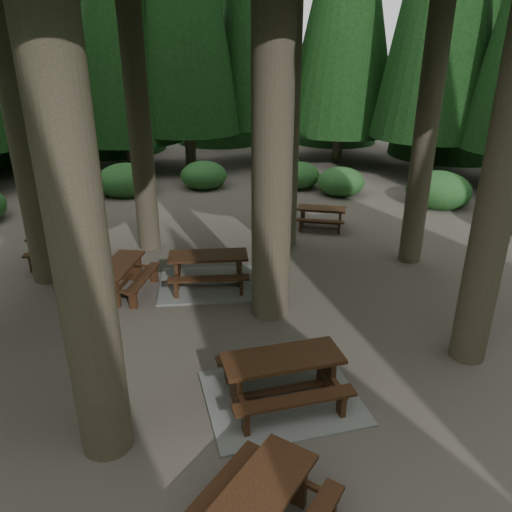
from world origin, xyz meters
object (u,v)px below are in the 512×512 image
object	(u,v)px
picnic_table_a	(282,384)
picnic_table_f	(65,244)
picnic_table_c	(209,274)
picnic_table_d	(321,214)
picnic_table_e	(257,509)
picnic_table_b	(120,274)

from	to	relation	value
picnic_table_a	picnic_table_f	size ratio (longest dim) A/B	1.23
picnic_table_c	picnic_table_d	size ratio (longest dim) A/B	1.44
picnic_table_e	picnic_table_f	xyz separation A→B (m)	(-2.79, 9.71, 0.00)
picnic_table_e	picnic_table_f	world-z (taller)	picnic_table_f
picnic_table_c	picnic_table_f	xyz separation A→B (m)	(-3.56, 2.58, 0.24)
picnic_table_a	picnic_table_e	distance (m)	2.71
picnic_table_a	picnic_table_d	distance (m)	8.92
picnic_table_a	picnic_table_d	xyz separation A→B (m)	(4.04, 7.95, 0.14)
picnic_table_c	picnic_table_e	xyz separation A→B (m)	(-0.77, -7.14, 0.24)
picnic_table_a	picnic_table_e	xyz separation A→B (m)	(-1.14, -2.45, 0.22)
picnic_table_d	picnic_table_f	xyz separation A→B (m)	(-7.97, -0.69, 0.08)
picnic_table_a	picnic_table_d	bearing A→B (deg)	63.86
picnic_table_c	picnic_table_d	bearing A→B (deg)	47.17
picnic_table_a	picnic_table_e	world-z (taller)	picnic_table_a
picnic_table_a	picnic_table_b	world-z (taller)	picnic_table_a
picnic_table_d	picnic_table_a	bearing A→B (deg)	-89.81
picnic_table_c	picnic_table_e	distance (m)	7.18
picnic_table_a	picnic_table_f	distance (m)	8.26
picnic_table_b	picnic_table_e	xyz separation A→B (m)	(1.38, -7.33, 0.02)
picnic_table_b	picnic_table_d	distance (m)	7.25
picnic_table_a	picnic_table_b	bearing A→B (deg)	118.15
picnic_table_a	picnic_table_d	size ratio (longest dim) A/B	1.33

